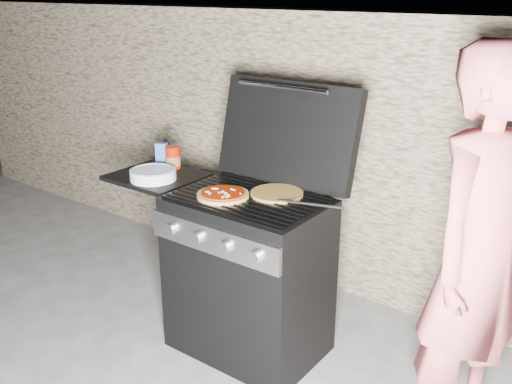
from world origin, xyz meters
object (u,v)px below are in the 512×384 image
Objects in this scene: pizza_topped at (223,194)px; person at (482,257)px; gas_grill at (214,263)px; sauce_jar at (173,157)px.

person is (1.27, 0.15, -0.05)m from pizza_topped.
pizza_topped is 1.28m from person.
pizza_topped is (0.14, -0.07, 0.47)m from gas_grill.
person is at bearing 6.84° from pizza_topped.
sauce_jar is 1.85m from person.
pizza_topped is at bearing 117.55° from person.
pizza_topped is 0.15× the size of person.
pizza_topped is at bearing -27.69° from gas_grill.
sauce_jar reaches higher than gas_grill.
sauce_jar is at bearing 158.83° from pizza_topped.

